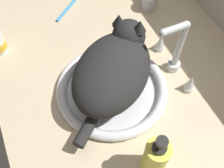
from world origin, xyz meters
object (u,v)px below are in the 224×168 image
toothbrush (71,4)px  soap_pump_bottle (155,158)px  faucet (176,54)px  sink_basin (112,89)px  cat (115,67)px  metal_jar (150,1)px

toothbrush → soap_pump_bottle: bearing=-1.6°
faucet → soap_pump_bottle: faucet is taller
sink_basin → faucet: faucet is taller
cat → soap_pump_bottle: size_ratio=1.96×
faucet → soap_pump_bottle: bearing=-39.8°
faucet → toothbrush: faucet is taller
cat → metal_jar: size_ratio=5.76×
metal_jar → toothbrush: (-13.54, -25.93, -2.39)cm
sink_basin → toothbrush: (-41.51, 1.85, -0.74)cm
faucet → cat: (-1.18, -19.28, 2.52)cm
faucet → cat: size_ratio=0.60×
soap_pump_bottle → metal_jar: 59.73cm
metal_jar → cat: bearing=-44.6°
soap_pump_bottle → toothbrush: bearing=178.4°
sink_basin → cat: bearing=131.4°
faucet → metal_jar: size_ratio=3.46×
metal_jar → toothbrush: bearing=-117.6°
sink_basin → toothbrush: bearing=177.5°
soap_pump_bottle → toothbrush: soap_pump_bottle is taller
metal_jar → faucet: bearing=-14.4°
soap_pump_bottle → toothbrush: (-66.26, 1.87, -6.34)cm
toothbrush → faucet: bearing=24.3°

